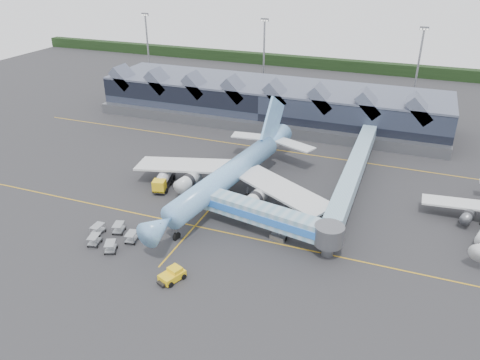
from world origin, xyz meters
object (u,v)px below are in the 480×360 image
at_px(jet_bridge, 273,218).
at_px(pushback_tug, 172,275).
at_px(main_airliner, 231,173).
at_px(fuel_truck, 164,177).

relative_size(jet_bridge, pushback_tug, 5.95).
relative_size(main_airliner, fuel_truck, 5.05).
bearing_deg(jet_bridge, fuel_truck, 169.57).
bearing_deg(jet_bridge, pushback_tug, -111.86).
distance_m(fuel_truck, pushback_tug, 29.23).
xyz_separation_m(fuel_truck, pushback_tug, (15.23, -24.93, -0.95)).
bearing_deg(fuel_truck, pushback_tug, -72.60).
xyz_separation_m(main_airliner, pushback_tug, (1.78, -26.21, -3.62)).
height_order(main_airliner, fuel_truck, main_airliner).
height_order(fuel_truck, pushback_tug, fuel_truck).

